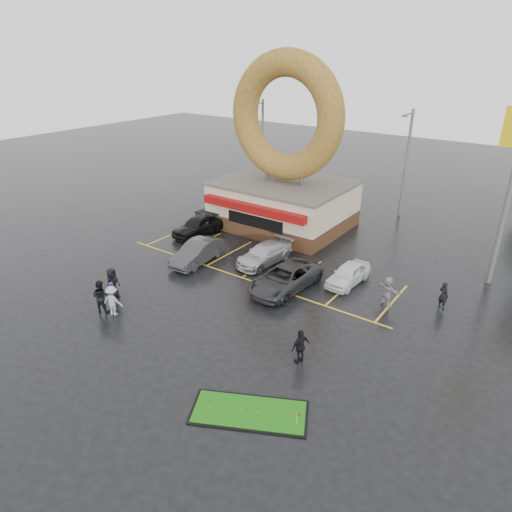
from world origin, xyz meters
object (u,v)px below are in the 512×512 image
Objects in this scene: car_grey at (285,278)px; dumpster at (209,221)px; streetlight_left at (262,144)px; person_cameraman at (300,346)px; car_dgrey at (197,252)px; car_white at (348,274)px; streetlight_mid at (406,161)px; car_black at (199,225)px; donut_shop at (284,172)px; putting_green at (249,412)px; car_silver at (265,254)px; person_blue at (112,296)px.

car_grey reaches higher than dumpster.
streetlight_left is at bearing 108.23° from dumpster.
car_dgrey is at bearing -97.26° from person_cameraman.
streetlight_left is 21.06m from car_white.
streetlight_mid is 1.95× the size of car_black.
putting_green is at bearing -60.95° from donut_shop.
dumpster is (-4.50, -4.16, -3.81)m from donut_shop.
putting_green is (11.34, -9.39, -0.71)m from car_dgrey.
streetlight_mid is 19.53m from car_dgrey.
streetlight_left is 5.00× the size of dumpster.
car_dgrey is 10.22m from car_white.
car_white is at bearing -82.63° from streetlight_mid.
putting_green is (17.48, -25.81, -4.74)m from streetlight_left.
donut_shop is at bearing 119.17° from car_silver.
donut_shop reaches higher than car_grey.
donut_shop is 11.63m from car_grey.
donut_shop is 1.50× the size of streetlight_left.
car_black is 11.79m from person_blue.
person_cameraman reaches higher than car_grey.
person_cameraman reaches higher than car_white.
car_grey is at bearing -130.19° from car_white.
car_white is at bearing 36.76° from person_blue.
dumpster is at bearing 174.53° from car_white.
car_black is 0.90× the size of putting_green.
streetlight_left is at bearing -175.91° from streetlight_mid.
person_cameraman is (11.31, -5.35, 0.13)m from car_dgrey.
dumpster is at bearing 119.40° from car_dgrey.
person_cameraman reaches higher than dumpster.
person_blue reaches higher than car_black.
car_white is (9.71, 3.17, -0.11)m from car_dgrey.
car_silver is at bearing -67.05° from donut_shop.
person_blue is (6.44, -23.80, -3.95)m from streetlight_left.
car_silver is 0.89× the size of putting_green.
donut_shop is at bearing 60.11° from car_black.
dumpster is at bearing 108.89° from car_black.
donut_shop is 10.21m from car_dgrey.
person_blue reaches higher than car_silver.
person_blue is 0.93× the size of dumpster.
donut_shop is at bearing 79.78° from car_dgrey.
dumpster is (-10.56, 5.03, -0.09)m from car_grey.
car_grey is 10.65m from putting_green.
car_dgrey is at bearing -158.28° from car_white.
person_cameraman is 0.98× the size of dumpster.
person_cameraman is at bearing -1.08° from person_blue.
streetlight_mid is (7.00, 7.95, 0.32)m from donut_shop.
putting_green is (3.48, -26.81, -4.74)m from streetlight_mid.
donut_shop reaches higher than streetlight_left.
car_dgrey is at bearing -139.37° from car_silver.
streetlight_mid reaches higher than car_grey.
person_cameraman is at bearing -30.29° from car_dgrey.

